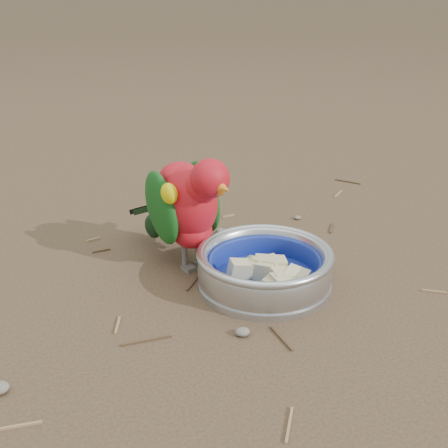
{
  "coord_description": "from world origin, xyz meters",
  "views": [
    {
      "loc": [
        -0.06,
        -0.82,
        0.47
      ],
      "look_at": [
        0.06,
        0.07,
        0.08
      ],
      "focal_mm": 50.0,
      "sensor_mm": 36.0,
      "label": 1
    }
  ],
  "objects": [
    {
      "name": "lory_parrot",
      "position": [
        0.01,
        0.09,
        0.09
      ],
      "size": [
        0.21,
        0.25,
        0.19
      ],
      "primitive_type": null,
      "rotation": [
        0.0,
        0.0,
        -2.61
      ],
      "color": "red",
      "rests_on": "ground"
    },
    {
      "name": "ground",
      "position": [
        0.0,
        0.0,
        0.0
      ],
      "size": [
        60.0,
        60.0,
        0.0
      ],
      "primitive_type": "plane",
      "color": "#4D3929"
    },
    {
      "name": "food_bowl",
      "position": [
        0.11,
        0.0,
        0.01
      ],
      "size": [
        0.2,
        0.2,
        0.02
      ],
      "primitive_type": "cylinder",
      "color": "#B2B2BA",
      "rests_on": "ground"
    },
    {
      "name": "bowl_wall",
      "position": [
        0.11,
        0.0,
        0.04
      ],
      "size": [
        0.2,
        0.2,
        0.04
      ],
      "primitive_type": null,
      "color": "#B2B2BA",
      "rests_on": "food_bowl"
    },
    {
      "name": "fruit_wedges",
      "position": [
        0.11,
        0.0,
        0.03
      ],
      "size": [
        0.12,
        0.12,
        0.03
      ],
      "primitive_type": null,
      "color": "beige",
      "rests_on": "food_bowl"
    },
    {
      "name": "ground_debris",
      "position": [
        0.02,
        0.01,
        0.0
      ],
      "size": [
        0.9,
        0.8,
        0.01
      ],
      "primitive_type": null,
      "color": "olive",
      "rests_on": "ground"
    }
  ]
}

